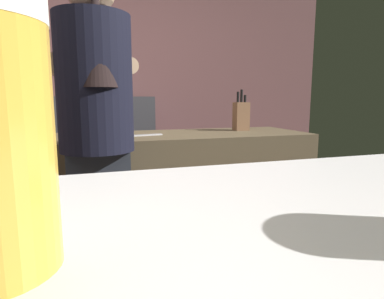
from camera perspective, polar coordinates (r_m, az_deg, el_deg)
name	(u,v)px	position (r m, az deg, el deg)	size (l,w,h in m)	color
wall_back	(88,75)	(3.42, -17.98, 12.36)	(5.20, 0.10, 2.70)	brown
prep_counter	(150,203)	(2.15, -7.37, -9.37)	(2.10, 0.60, 0.90)	brown
back_shelf	(108,157)	(3.18, -14.60, -1.29)	(0.87, 0.36, 1.14)	#3A3A40
bartender	(98,128)	(1.56, -16.29, 3.72)	(0.46, 0.53, 1.71)	#272C34
knife_block	(242,116)	(2.34, 8.79, 5.95)	(0.10, 0.08, 0.29)	brown
mixing_bowl	(32,134)	(2.08, -26.43, 2.52)	(0.18, 0.18, 0.05)	beige
chefs_knife	(144,135)	(2.00, -8.47, 2.53)	(0.24, 0.03, 0.01)	silver
bottle_olive_oil	(114,86)	(3.07, -13.63, 10.81)	(0.07, 0.07, 0.24)	#D3CD85
bottle_hot_sauce	(106,86)	(3.22, -15.07, 10.75)	(0.05, 0.05, 0.25)	red
bottle_vinegar	(96,85)	(3.05, -16.62, 10.88)	(0.06, 0.06, 0.26)	#478432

